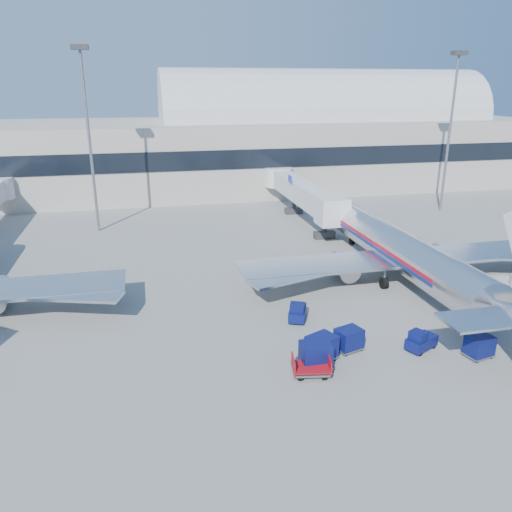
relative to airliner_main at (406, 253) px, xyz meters
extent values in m
plane|color=gray|center=(-10.00, -4.51, -2.93)|extent=(260.00, 260.00, 0.00)
cube|color=#B2AA9E|center=(-35.00, 51.49, 3.07)|extent=(170.00, 28.00, 12.00)
cube|color=black|center=(-35.00, 37.54, 4.07)|extent=(170.00, 0.40, 3.00)
cylinder|color=silver|center=(10.00, 51.49, 9.07)|extent=(60.00, 18.00, 18.00)
cylinder|color=silver|center=(0.00, 1.49, -0.03)|extent=(3.80, 28.00, 3.80)
sphere|color=silver|center=(0.00, 15.49, -0.03)|extent=(3.72, 3.72, 3.72)
cube|color=#AF0D22|center=(0.00, 2.49, 0.22)|extent=(3.85, 20.16, 0.32)
cube|color=navy|center=(0.00, 2.49, -0.15)|extent=(3.85, 20.16, 0.32)
cube|color=silver|center=(0.00, 0.49, -0.63)|extent=(32.00, 5.00, 0.28)
cylinder|color=#B7B7BC|center=(-5.50, 1.99, -1.58)|extent=(2.10, 3.80, 2.10)
cylinder|color=#B7B7BC|center=(5.50, 1.99, -1.58)|extent=(2.10, 3.80, 2.10)
cylinder|color=black|center=(0.00, 12.49, -2.48)|extent=(0.40, 0.90, 0.90)
cube|color=silver|center=(-2.40, 25.49, 1.07)|extent=(2.70, 24.00, 2.70)
cube|color=silver|center=(-2.40, 13.29, 1.07)|extent=(3.40, 3.20, 3.20)
cylinder|color=silver|center=(-2.40, 36.99, 1.07)|extent=(4.40, 4.40, 3.00)
cube|color=#2D2D30|center=(-2.40, 15.49, -1.13)|extent=(0.50, 0.50, 3.00)
cube|color=#2D2D30|center=(-2.40, 15.49, -2.48)|extent=(2.60, 1.00, 0.90)
cube|color=#2D2D30|center=(-2.40, 28.49, -1.13)|extent=(0.50, 0.50, 3.00)
cube|color=#2D2D30|center=(-2.40, 28.49, -2.48)|extent=(2.60, 1.00, 0.90)
cube|color=navy|center=(-4.00, 25.49, 2.87)|extent=(0.12, 1.40, 0.90)
cylinder|color=slate|center=(-30.00, 25.49, 8.07)|extent=(0.36, 0.36, 22.00)
cube|color=#2D2D30|center=(-30.00, 25.49, 19.37)|extent=(2.00, 1.20, 0.60)
cylinder|color=slate|center=(20.00, 25.49, 8.07)|extent=(0.36, 0.36, 22.00)
cube|color=#2D2D30|center=(20.00, 25.49, 19.37)|extent=(2.00, 1.20, 0.60)
cube|color=#9E9E96|center=(8.00, -2.51, -2.48)|extent=(3.00, 0.55, 0.90)
cube|color=#091048|center=(-5.24, -12.13, -2.34)|extent=(2.73, 2.18, 0.79)
cube|color=#091048|center=(-5.72, -12.37, -1.71)|extent=(1.33, 1.37, 0.74)
cylinder|color=black|center=(-4.70, -11.32, -2.63)|extent=(0.64, 0.47, 0.59)
cube|color=#091048|center=(4.16, -8.19, -2.38)|extent=(2.50, 2.28, 0.74)
cube|color=#091048|center=(3.77, -7.89, -1.79)|extent=(1.31, 1.33, 0.69)
cylinder|color=black|center=(5.07, -8.30, -2.65)|extent=(0.57, 0.51, 0.55)
cube|color=#091048|center=(-12.48, -5.51, -2.32)|extent=(2.14, 2.82, 0.82)
cube|color=#091048|center=(-12.69, -6.01, -1.66)|extent=(1.39, 1.34, 0.77)
cylinder|color=black|center=(-12.60, -4.50, -2.62)|extent=(0.46, 0.66, 0.61)
cube|color=#091048|center=(-10.40, -11.07, -1.98)|extent=(2.12, 1.86, 1.44)
cube|color=slate|center=(-10.40, -11.07, -2.71)|extent=(2.23, 1.94, 0.10)
cylinder|color=black|center=(-9.90, -10.34, -2.73)|extent=(0.43, 0.27, 0.40)
cube|color=#091048|center=(-12.77, -11.91, -1.90)|extent=(2.40, 2.18, 1.57)
cube|color=slate|center=(-12.77, -11.91, -2.69)|extent=(2.52, 2.28, 0.11)
cylinder|color=black|center=(-12.33, -11.06, -2.71)|extent=(0.46, 0.34, 0.43)
cube|color=#091048|center=(-13.50, -12.76, -1.89)|extent=(1.98, 1.54, 1.59)
cube|color=slate|center=(-13.50, -12.76, -2.69)|extent=(2.09, 1.60, 0.11)
cylinder|color=black|center=(-12.73, -12.15, -2.71)|extent=(0.44, 0.18, 0.44)
cube|color=#091048|center=(-1.91, -14.00, -2.01)|extent=(1.97, 1.67, 1.40)
cube|color=slate|center=(-1.91, -14.00, -2.71)|extent=(2.08, 1.74, 0.10)
cylinder|color=black|center=(-1.36, -13.35, -2.73)|extent=(0.41, 0.23, 0.39)
cube|color=slate|center=(-14.08, -13.59, -2.54)|extent=(2.71, 2.07, 0.13)
cube|color=maroon|center=(-14.08, -13.59, -2.31)|extent=(2.72, 2.12, 0.09)
cylinder|color=black|center=(-13.21, -13.12, -2.70)|extent=(0.47, 0.25, 0.45)
camera|label=1|loc=(-23.96, -40.54, 15.11)|focal=35.00mm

